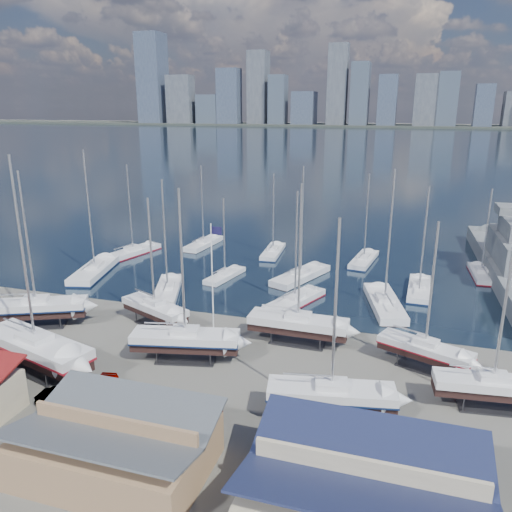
% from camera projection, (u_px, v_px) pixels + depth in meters
% --- Properties ---
extents(ground, '(1400.00, 1400.00, 0.00)m').
position_uv_depth(ground, '(210.00, 358.00, 47.80)').
color(ground, '#605E59').
rests_on(ground, ground).
extents(water, '(1400.00, 600.00, 0.40)m').
position_uv_depth(water, '(387.00, 142.00, 331.36)').
color(water, '#172536').
rests_on(water, ground).
extents(far_shore, '(1400.00, 80.00, 2.20)m').
position_uv_depth(far_shore, '(400.00, 126.00, 568.80)').
color(far_shore, '#2D332D').
rests_on(far_shore, ground).
extents(skyline, '(639.14, 43.80, 107.69)m').
position_uv_depth(skyline, '(395.00, 91.00, 554.33)').
color(skyline, '#475166').
rests_on(skyline, far_shore).
extents(shed_grey, '(12.60, 8.40, 4.17)m').
position_uv_depth(shed_grey, '(116.00, 442.00, 32.54)').
color(shed_grey, '#8C6B4C').
rests_on(shed_grey, ground).
extents(shed_blue, '(13.65, 9.45, 4.71)m').
position_uv_depth(shed_blue, '(365.00, 492.00, 27.93)').
color(shed_blue, '#BFB293').
rests_on(shed_blue, ground).
extents(sailboat_cradle_0, '(10.83, 7.06, 16.97)m').
position_uv_depth(sailboat_cradle_0, '(37.00, 308.00, 54.26)').
color(sailboat_cradle_0, '#2D2D33').
rests_on(sailboat_cradle_0, ground).
extents(sailboat_cradle_1, '(12.68, 6.57, 19.45)m').
position_uv_depth(sailboat_cradle_1, '(36.00, 348.00, 44.97)').
color(sailboat_cradle_1, '#2D2D33').
rests_on(sailboat_cradle_1, ground).
extents(sailboat_cradle_2, '(8.86, 5.57, 14.19)m').
position_uv_depth(sailboat_cradle_2, '(155.00, 308.00, 54.40)').
color(sailboat_cradle_2, '#2D2D33').
rests_on(sailboat_cradle_2, ground).
extents(sailboat_cradle_3, '(10.55, 4.99, 16.41)m').
position_uv_depth(sailboat_cradle_3, '(185.00, 340.00, 46.88)').
color(sailboat_cradle_3, '#2D2D33').
rests_on(sailboat_cradle_3, ground).
extents(sailboat_cradle_4, '(10.02, 2.88, 16.29)m').
position_uv_depth(sailboat_cradle_4, '(298.00, 324.00, 50.30)').
color(sailboat_cradle_4, '#2D2D33').
rests_on(sailboat_cradle_4, ground).
extents(sailboat_cradle_5, '(10.15, 4.55, 15.87)m').
position_uv_depth(sailboat_cradle_5, '(331.00, 395.00, 38.00)').
color(sailboat_cradle_5, '#2D2D33').
rests_on(sailboat_cradle_5, ground).
extents(sailboat_cradle_6, '(8.75, 5.41, 13.88)m').
position_uv_depth(sailboat_cradle_6, '(425.00, 350.00, 45.25)').
color(sailboat_cradle_6, '#2D2D33').
rests_on(sailboat_cradle_6, ground).
extents(sailboat_cradle_7, '(9.11, 3.52, 14.61)m').
position_uv_depth(sailboat_cradle_7, '(492.00, 386.00, 39.32)').
color(sailboat_cradle_7, '#2D2D33').
rests_on(sailboat_cradle_7, ground).
extents(sailboat_moored_0, '(6.15, 12.79, 18.43)m').
position_uv_depth(sailboat_moored_0, '(95.00, 272.00, 71.67)').
color(sailboat_moored_0, black).
rests_on(sailboat_moored_0, water).
extents(sailboat_moored_1, '(5.53, 10.56, 15.20)m').
position_uv_depth(sailboat_moored_1, '(133.00, 253.00, 80.88)').
color(sailboat_moored_1, black).
rests_on(sailboat_moored_1, water).
extents(sailboat_moored_2, '(3.72, 9.78, 14.41)m').
position_uv_depth(sailboat_moored_2, '(204.00, 245.00, 85.66)').
color(sailboat_moored_2, black).
rests_on(sailboat_moored_2, water).
extents(sailboat_moored_3, '(6.21, 10.69, 15.43)m').
position_uv_depth(sailboat_moored_3, '(168.00, 292.00, 64.06)').
color(sailboat_moored_3, black).
rests_on(sailboat_moored_3, water).
extents(sailboat_moored_4, '(3.77, 8.14, 11.86)m').
position_uv_depth(sailboat_moored_4, '(225.00, 276.00, 69.80)').
color(sailboat_moored_4, black).
rests_on(sailboat_moored_4, water).
extents(sailboat_moored_5, '(3.17, 9.32, 13.71)m').
position_uv_depth(sailboat_moored_5, '(273.00, 253.00, 81.04)').
color(sailboat_moored_5, black).
rests_on(sailboat_moored_5, water).
extents(sailboat_moored_6, '(6.22, 10.03, 14.54)m').
position_uv_depth(sailboat_moored_6, '(295.00, 302.00, 60.70)').
color(sailboat_moored_6, black).
rests_on(sailboat_moored_6, water).
extents(sailboat_moored_7, '(6.83, 11.21, 16.39)m').
position_uv_depth(sailboat_moored_7, '(301.00, 277.00, 69.43)').
color(sailboat_moored_7, black).
rests_on(sailboat_moored_7, water).
extents(sailboat_moored_8, '(3.93, 9.86, 14.33)m').
position_uv_depth(sailboat_moored_8, '(364.00, 261.00, 76.71)').
color(sailboat_moored_8, black).
rests_on(sailboat_moored_8, water).
extents(sailboat_moored_9, '(5.98, 11.88, 17.27)m').
position_uv_depth(sailboat_moored_9, '(384.00, 305.00, 59.70)').
color(sailboat_moored_9, black).
rests_on(sailboat_moored_9, water).
extents(sailboat_moored_10, '(3.04, 9.76, 14.46)m').
position_uv_depth(sailboat_moored_10, '(419.00, 290.00, 64.55)').
color(sailboat_moored_10, black).
rests_on(sailboat_moored_10, water).
extents(sailboat_moored_11, '(2.98, 8.89, 13.09)m').
position_uv_depth(sailboat_moored_11, '(481.00, 275.00, 70.49)').
color(sailboat_moored_11, black).
rests_on(sailboat_moored_11, water).
extents(car_a, '(2.91, 5.10, 1.63)m').
position_uv_depth(car_a, '(100.00, 391.00, 40.83)').
color(car_a, gray).
rests_on(car_a, ground).
extents(car_b, '(4.20, 1.73, 1.35)m').
position_uv_depth(car_b, '(62.00, 399.00, 39.96)').
color(car_b, gray).
rests_on(car_b, ground).
extents(car_c, '(4.16, 5.67, 1.43)m').
position_uv_depth(car_c, '(190.00, 420.00, 37.23)').
color(car_c, gray).
rests_on(car_c, ground).
extents(car_d, '(3.35, 5.17, 1.39)m').
position_uv_depth(car_d, '(207.00, 428.00, 36.33)').
color(car_d, gray).
rests_on(car_d, ground).
extents(flagpole, '(1.12, 0.12, 12.68)m').
position_uv_depth(flagpole, '(213.00, 278.00, 47.92)').
color(flagpole, white).
rests_on(flagpole, ground).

